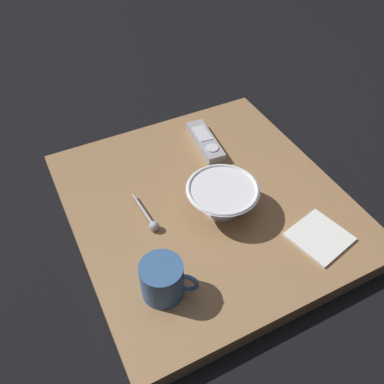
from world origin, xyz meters
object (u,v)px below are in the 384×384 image
Objects in this scene: coffee_mug at (163,280)px; tv_remote_near at (205,142)px; cereal_bowl at (222,197)px; teaspoon at (151,222)px; folded_napkin at (320,237)px.

coffee_mug is 0.47m from tv_remote_near.
coffee_mug is (0.14, -0.21, 0.00)m from cereal_bowl.
cereal_bowl is at bearing 80.23° from teaspoon.
teaspoon is at bearing -99.77° from cereal_bowl.
coffee_mug reaches higher than teaspoon.
folded_napkin is (0.20, 0.32, -0.01)m from teaspoon.
tv_remote_near is (-0.23, 0.08, -0.03)m from cereal_bowl.
tv_remote_near reaches higher than folded_napkin.
coffee_mug reaches higher than cereal_bowl.
cereal_bowl is 0.17m from teaspoon.
coffee_mug is at bearing -56.62° from cereal_bowl.
tv_remote_near is at bearing 141.81° from coffee_mug.
teaspoon is at bearing 165.27° from coffee_mug.
folded_napkin is (0.17, 0.15, -0.04)m from cereal_bowl.
coffee_mug is 0.74× the size of folded_napkin.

